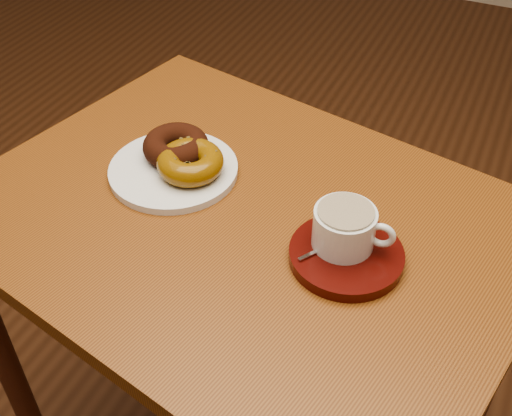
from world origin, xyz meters
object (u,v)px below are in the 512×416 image
at_px(coffee_cup, 345,228).
at_px(cafe_table, 245,271).
at_px(donut_plate, 174,170).
at_px(saucer, 346,255).

bearing_deg(coffee_cup, cafe_table, 169.65).
xyz_separation_m(cafe_table, coffee_cup, (0.17, -0.02, 0.18)).
distance_m(donut_plate, coffee_cup, 0.33).
bearing_deg(donut_plate, cafe_table, -16.00).
relative_size(cafe_table, donut_plate, 4.55).
xyz_separation_m(cafe_table, saucer, (0.18, -0.03, 0.14)).
distance_m(cafe_table, saucer, 0.23).
relative_size(donut_plate, saucer, 1.31).
distance_m(cafe_table, donut_plate, 0.21).
height_order(cafe_table, donut_plate, donut_plate).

